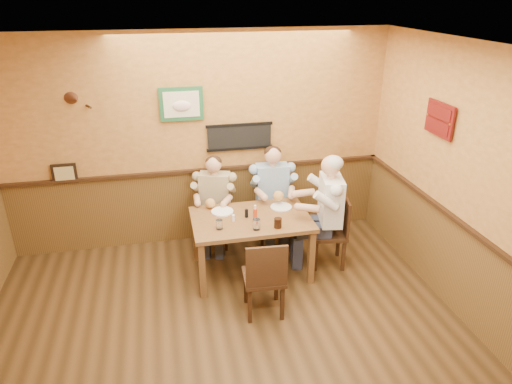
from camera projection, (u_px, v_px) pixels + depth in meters
room at (243, 194)px, 3.77m from camera, size 5.02×5.03×2.81m
dining_table at (251, 224)px, 5.44m from camera, size 1.40×0.90×0.75m
chair_back_left at (216, 218)px, 6.14m from camera, size 0.46×0.46×0.81m
chair_back_right at (272, 212)px, 6.24m from camera, size 0.42×0.42×0.86m
chair_right_end at (329, 232)px, 5.69m from camera, size 0.50×0.50×0.92m
chair_near_side at (264, 275)px, 4.82m from camera, size 0.46×0.46×0.92m
diner_tan_shirt at (215, 206)px, 6.07m from camera, size 0.66×0.66×1.16m
diner_blue_polo at (272, 200)px, 6.16m from camera, size 0.60×0.60×1.24m
diner_white_elder at (330, 218)px, 5.60m from camera, size 0.71×0.71×1.31m
water_glass_left at (219, 224)px, 5.13m from camera, size 0.10×0.10×0.11m
water_glass_mid at (257, 224)px, 5.11m from camera, size 0.09×0.09×0.13m
cola_tumbler at (278, 223)px, 5.16m from camera, size 0.11×0.11×0.12m
hot_sauce_bottle at (255, 215)px, 5.26m from camera, size 0.05×0.05×0.19m
salt_shaker at (233, 218)px, 5.30m from camera, size 0.04×0.04×0.08m
pepper_shaker at (247, 213)px, 5.39m from camera, size 0.04×0.04×0.10m
plate_far_left at (222, 211)px, 5.53m from camera, size 0.33×0.33×0.02m
plate_far_right at (281, 207)px, 5.64m from camera, size 0.33×0.33×0.02m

